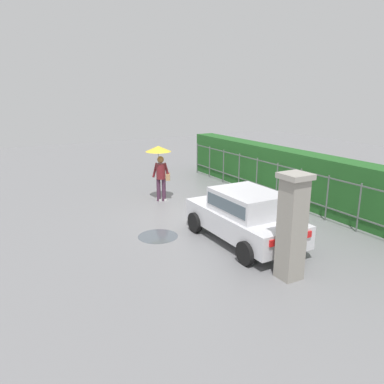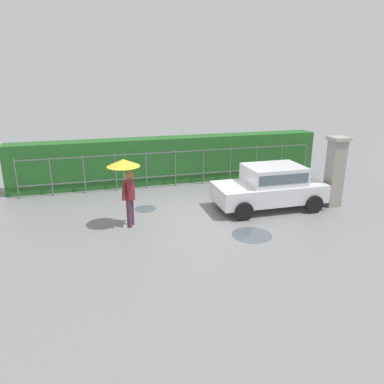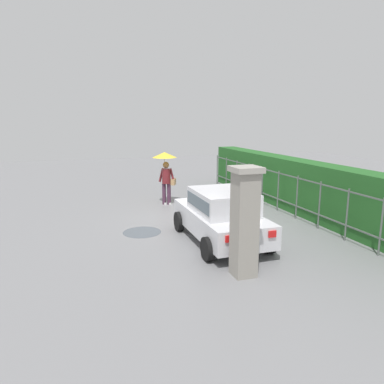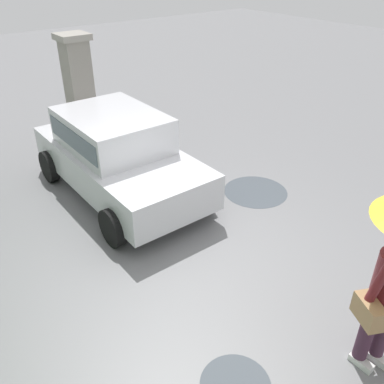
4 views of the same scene
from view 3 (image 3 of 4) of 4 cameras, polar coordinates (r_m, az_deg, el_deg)
The scene contains 8 objects.
ground_plane at distance 12.41m, azimuth 0.51°, elevation -4.29°, with size 40.00×40.00×0.00m, color slate.
car at distance 10.00m, azimuth 4.63°, elevation -3.47°, with size 3.75×1.87×1.48m.
pedestrian at distance 14.30m, azimuth -4.21°, elevation 4.12°, with size 0.96×0.96×2.09m.
gate_pillar at distance 7.82m, azimuth 8.33°, elevation -4.57°, with size 0.60×0.60×2.42m.
fence_section at distance 13.73m, azimuth 13.51°, elevation 0.48°, with size 11.98×0.05×1.50m.
hedge_row at distance 14.09m, azimuth 16.00°, elevation 1.15°, with size 12.93×0.90×1.90m, color #235B23.
puddle_near at distance 11.11m, azimuth -7.94°, elevation -6.32°, with size 1.16×1.16×0.00m, color #4C545B.
puddle_far at distance 14.30m, azimuth 1.83°, elevation -2.13°, with size 0.74×0.74×0.00m, color #4C545B.
Camera 3 is at (11.29, -3.87, 3.41)m, focal length 33.62 mm.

